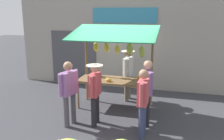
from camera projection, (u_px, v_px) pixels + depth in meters
name	position (u px, v px, depth m)	size (l,w,h in m)	color
ground_plane	(115.00, 107.00, 7.57)	(40.00, 40.00, 0.00)	#38383D
street_backdrop	(128.00, 44.00, 9.25)	(9.00, 0.30, 3.40)	#9E998E
market_stall	(116.00, 58.00, 7.26)	(2.50, 1.46, 2.50)	brown
vendor_with_sunhat	(128.00, 71.00, 7.98)	(0.44, 0.71, 1.69)	#726656
shopper_in_grey_tee	(95.00, 89.00, 6.19)	(0.42, 0.69, 1.62)	#232328
shopper_with_shopping_bag	(143.00, 98.00, 5.61)	(0.22, 0.70, 1.62)	navy
shopper_in_striped_shirt	(147.00, 88.00, 6.18)	(0.33, 0.71, 1.72)	#232328
shopper_with_ponytail	(69.00, 89.00, 6.16)	(0.34, 0.69, 1.68)	#4C4C51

